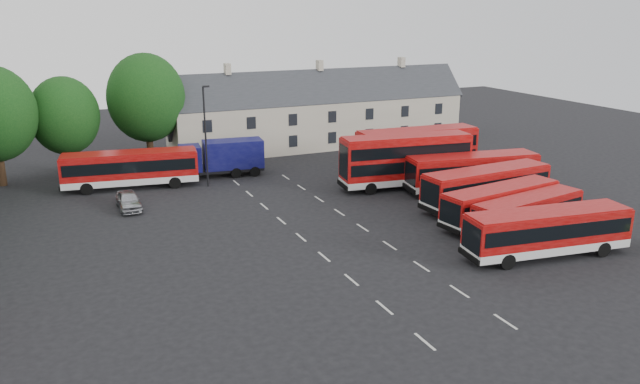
{
  "coord_description": "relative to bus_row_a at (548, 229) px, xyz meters",
  "views": [
    {
      "loc": [
        -15.93,
        -36.87,
        15.79
      ],
      "look_at": [
        2.91,
        5.15,
        2.2
      ],
      "focal_mm": 35.0,
      "sensor_mm": 36.0,
      "label": 1
    }
  ],
  "objects": [
    {
      "name": "bus_dd_north",
      "position": [
        2.93,
        20.36,
        0.85
      ],
      "size": [
        11.97,
        3.46,
        4.85
      ],
      "rotation": [
        0.0,
        0.0,
        -0.06
      ],
      "color": "silver",
      "rests_on": "ground"
    },
    {
      "name": "bus_row_b",
      "position": [
        1.99,
        4.04,
        -0.26
      ],
      "size": [
        10.0,
        3.86,
        2.76
      ],
      "rotation": [
        0.0,
        0.0,
        0.17
      ],
      "color": "silver",
      "rests_on": "ground"
    },
    {
      "name": "bus_row_e",
      "position": [
        5.03,
        14.51,
        0.11
      ],
      "size": [
        12.18,
        4.54,
        3.37
      ],
      "rotation": [
        0.0,
        0.0,
        -0.16
      ],
      "color": "silver",
      "rests_on": "ground"
    },
    {
      "name": "box_truck",
      "position": [
        -13.81,
        28.85,
        0.05
      ],
      "size": [
        8.25,
        3.44,
        3.5
      ],
      "rotation": [
        0.0,
        0.0,
        -0.12
      ],
      "color": "black",
      "rests_on": "ground"
    },
    {
      "name": "bus_dd_south",
      "position": [
        0.24,
        18.02,
        0.86
      ],
      "size": [
        12.15,
        4.27,
        4.88
      ],
      "rotation": [
        0.0,
        0.0,
        -0.13
      ],
      "color": "silver",
      "rests_on": "ground"
    },
    {
      "name": "bus_row_a",
      "position": [
        0.0,
        0.0,
        0.0
      ],
      "size": [
        11.51,
        4.01,
        3.19
      ],
      "rotation": [
        0.0,
        0.0,
        -0.13
      ],
      "color": "silver",
      "rests_on": "ground"
    },
    {
      "name": "ground",
      "position": [
        -13.41,
        7.9,
        -1.92
      ],
      "size": [
        140.0,
        140.0,
        0.0
      ],
      "primitive_type": "plane",
      "color": "black",
      "rests_on": "ground"
    },
    {
      "name": "bus_row_c",
      "position": [
        1.53,
        6.48,
        -0.15
      ],
      "size": [
        10.61,
        3.81,
        2.93
      ],
      "rotation": [
        0.0,
        0.0,
        0.14
      ],
      "color": "silver",
      "rests_on": "ground"
    },
    {
      "name": "bus_row_d",
      "position": [
        3.2,
        10.27,
        0.05
      ],
      "size": [
        11.72,
        3.43,
        3.27
      ],
      "rotation": [
        0.0,
        0.0,
        0.07
      ],
      "color": "silver",
      "rests_on": "ground"
    },
    {
      "name": "silver_car",
      "position": [
        -23.75,
        21.75,
        -1.17
      ],
      "size": [
        1.77,
        4.36,
        1.48
      ],
      "primitive_type": "imported",
      "rotation": [
        0.0,
        0.0,
        0.01
      ],
      "color": "#A9ABB1",
      "rests_on": "ground"
    },
    {
      "name": "bus_north",
      "position": [
        -22.61,
        28.14,
        0.1
      ],
      "size": [
        12.15,
        4.43,
        3.36
      ],
      "rotation": [
        0.0,
        0.0,
        -0.15
      ],
      "color": "silver",
      "rests_on": "ground"
    },
    {
      "name": "terrace_houses",
      "position": [
        0.59,
        37.9,
        1.95
      ],
      "size": [
        35.7,
        7.13,
        10.06
      ],
      "color": "beige",
      "rests_on": "ground"
    },
    {
      "name": "lane_markings",
      "position": [
        -10.91,
        9.9,
        -1.91
      ],
      "size": [
        5.15,
        33.8,
        0.01
      ],
      "color": "beige",
      "rests_on": "ground"
    },
    {
      "name": "lamppost",
      "position": [
        -16.1,
        25.8,
        3.02
      ],
      "size": [
        0.64,
        0.26,
        9.25
      ],
      "rotation": [
        0.0,
        0.0,
        -0.06
      ],
      "color": "black",
      "rests_on": "ground"
    }
  ]
}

